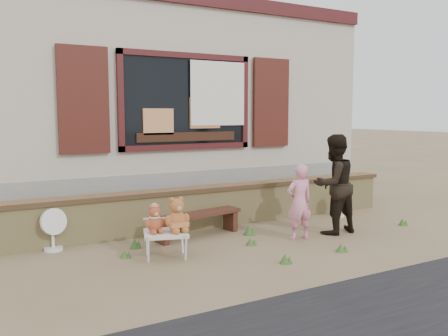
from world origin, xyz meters
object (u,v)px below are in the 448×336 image
bench (198,219)px  adult (334,184)px  folding_chair (166,234)px  child (299,202)px  teddy_bear_left (154,218)px  teddy_bear_right (177,214)px

bench → adult: size_ratio=0.96×
folding_chair → adult: 2.77m
folding_chair → adult: size_ratio=0.44×
bench → child: child is taller
teddy_bear_left → folding_chair: bearing=-0.0°
teddy_bear_left → adult: 2.87m
bench → teddy_bear_left: size_ratio=4.02×
child → adult: bearing=-169.2°
folding_chair → teddy_bear_left: (-0.13, 0.04, 0.21)m
adult → child: bearing=-0.2°
folding_chair → child: 2.06m
folding_chair → teddy_bear_right: size_ratio=1.47×
bench → teddy_bear_left: 1.21m
bench → folding_chair: bearing=-147.3°
teddy_bear_right → adult: bearing=17.1°
bench → child: 1.52m
teddy_bear_right → child: 1.91m
child → adult: adult is taller
child → adult: size_ratio=0.73×
teddy_bear_right → folding_chair: bearing=-180.0°
child → adult: 0.71m
adult → bench: bearing=-26.2°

